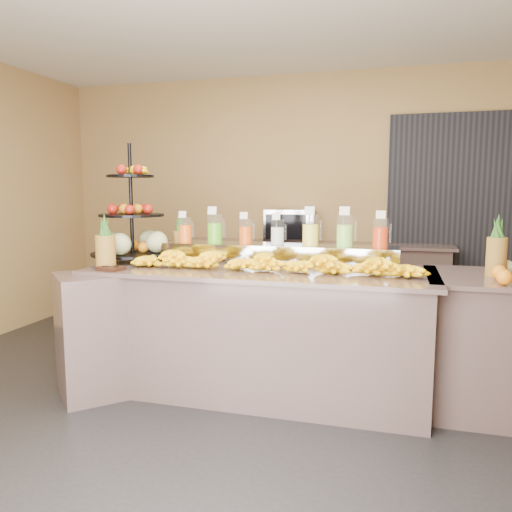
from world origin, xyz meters
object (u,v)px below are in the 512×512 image
at_px(pitcher_tray, 277,254).
at_px(fruit_stand, 137,231).
at_px(oven_warmer, 289,226).
at_px(condiment_caddy, 111,268).
at_px(banana_heap, 272,260).

bearing_deg(pitcher_tray, fruit_stand, -173.95).
height_order(pitcher_tray, oven_warmer, oven_warmer).
height_order(pitcher_tray, condiment_caddy, pitcher_tray).
bearing_deg(fruit_stand, pitcher_tray, 2.30).
distance_m(pitcher_tray, banana_heap, 0.35).
bearing_deg(condiment_caddy, fruit_stand, 98.44).
distance_m(fruit_stand, condiment_caddy, 0.59).
bearing_deg(banana_heap, condiment_caddy, -164.59).
xyz_separation_m(banana_heap, oven_warmer, (-0.30, 2.02, 0.11)).
bearing_deg(oven_warmer, pitcher_tray, -89.13).
relative_size(pitcher_tray, condiment_caddy, 10.52).
xyz_separation_m(fruit_stand, condiment_caddy, (0.08, -0.54, -0.23)).
xyz_separation_m(pitcher_tray, fruit_stand, (-1.15, -0.12, 0.16)).
relative_size(pitcher_tray, oven_warmer, 3.41).
height_order(banana_heap, fruit_stand, fruit_stand).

